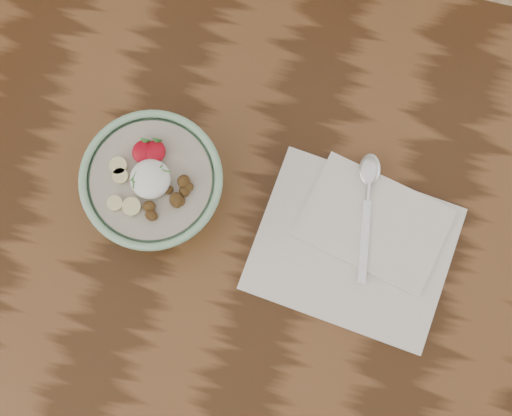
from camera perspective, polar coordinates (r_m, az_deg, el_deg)
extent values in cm
cube|color=#381F0E|center=(103.52, 1.61, -3.73)|extent=(160.00, 90.00, 4.00)
cylinder|color=#8AB994|center=(103.14, -7.65, 1.14)|extent=(8.30, 8.30, 1.19)
torus|color=#8AB994|center=(93.75, -8.43, 2.29)|extent=(18.88, 18.88, 1.09)
cylinder|color=#C1B4A0|center=(94.32, -8.38, 2.22)|extent=(16.01, 16.01, 0.99)
ellipsoid|color=white|center=(92.80, -8.45, 2.31)|extent=(5.33, 5.33, 2.93)
ellipsoid|color=#A50717|center=(94.07, -9.05, 4.47)|extent=(2.80, 3.08, 1.54)
cone|color=#286623|center=(94.06, -8.88, 5.24)|extent=(1.40, 1.03, 1.52)
ellipsoid|color=#A50717|center=(93.82, -8.12, 4.47)|extent=(2.88, 3.17, 1.58)
cone|color=#286623|center=(93.81, -7.94, 5.26)|extent=(1.40, 1.03, 1.52)
cylinder|color=beige|center=(94.55, -10.96, 3.33)|extent=(2.33, 2.33, 0.70)
cylinder|color=beige|center=(94.18, -10.79, 2.52)|extent=(2.06, 2.06, 0.70)
cylinder|color=beige|center=(93.11, -9.92, 0.11)|extent=(2.43, 2.43, 0.70)
cylinder|color=beige|center=(93.59, -11.21, 0.38)|extent=(2.05, 2.05, 0.70)
ellipsoid|color=#553A19|center=(92.61, -5.81, 2.14)|extent=(1.80, 1.92, 1.40)
ellipsoid|color=#553A19|center=(92.29, -6.10, 0.56)|extent=(1.65, 1.68, 0.93)
ellipsoid|color=#553A19|center=(92.19, -6.40, 0.70)|extent=(2.43, 2.51, 1.47)
ellipsoid|color=#553A19|center=(92.15, -6.47, 0.52)|extent=(2.38, 2.32, 1.15)
ellipsoid|color=#553A19|center=(92.78, -6.95, 1.42)|extent=(1.37, 1.50, 0.63)
ellipsoid|color=#553A19|center=(92.53, -5.46, 1.69)|extent=(1.82, 1.73, 0.93)
ellipsoid|color=#553A19|center=(92.29, -8.37, -0.59)|extent=(1.98, 1.70, 1.24)
ellipsoid|color=#553A19|center=(92.48, -5.75, 1.33)|extent=(1.97, 1.93, 1.10)
ellipsoid|color=#553A19|center=(92.61, -8.55, 0.13)|extent=(1.96, 1.85, 0.88)
cylinder|color=#3E8538|center=(92.08, -9.49, 2.37)|extent=(0.47, 1.18, 0.22)
cylinder|color=#3E8538|center=(91.91, -7.83, 3.00)|extent=(0.87, 1.68, 0.24)
cylinder|color=#3E8538|center=(91.94, -8.84, 2.44)|extent=(1.64, 0.61, 0.24)
cylinder|color=#3E8538|center=(91.89, -9.07, 2.16)|extent=(0.99, 1.07, 0.22)
cylinder|color=#3E8538|center=(91.69, -8.50, 1.98)|extent=(1.43, 0.85, 0.23)
cylinder|color=#3E8538|center=(92.00, -9.52, 2.13)|extent=(1.07, 0.75, 0.22)
cylinder|color=#3E8538|center=(91.90, -8.34, 2.68)|extent=(0.24, 1.03, 0.22)
cylinder|color=#3E8538|center=(92.21, -9.76, 2.51)|extent=(0.61, 1.43, 0.23)
cylinder|color=#3E8538|center=(92.00, -9.80, 1.91)|extent=(0.59, 1.29, 0.23)
cylinder|color=#3E8538|center=(91.75, -7.18, 2.97)|extent=(1.28, 0.25, 0.22)
cube|color=white|center=(101.97, 7.75, -3.25)|extent=(29.32, 24.74, 1.04)
cube|color=white|center=(102.08, 9.43, -1.20)|extent=(22.20, 17.46, 0.62)
cube|color=silver|center=(100.98, 8.66, -2.69)|extent=(2.77, 11.85, 0.36)
cylinder|color=silver|center=(102.12, 8.97, 1.45)|extent=(1.14, 3.15, 0.72)
ellipsoid|color=silver|center=(102.67, 9.09, 3.07)|extent=(3.77, 5.11, 0.98)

